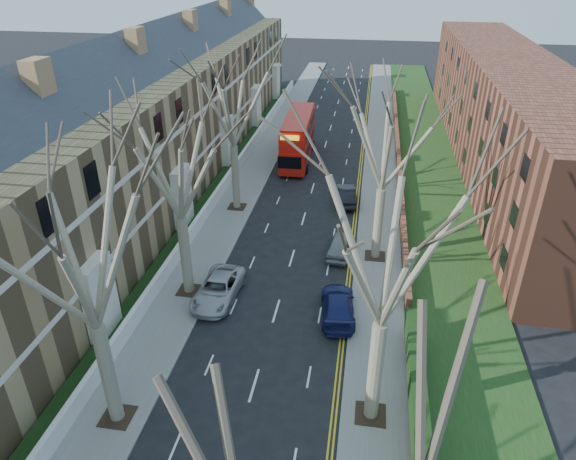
% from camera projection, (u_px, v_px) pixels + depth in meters
% --- Properties ---
extents(pavement_left, '(3.00, 102.00, 0.12)m').
position_uv_depth(pavement_left, '(261.00, 160.00, 52.02)').
color(pavement_left, slate).
rests_on(pavement_left, ground).
extents(pavement_right, '(3.00, 102.00, 0.12)m').
position_uv_depth(pavement_right, '(381.00, 167.00, 50.32)').
color(pavement_right, slate).
rests_on(pavement_right, ground).
extents(terrace_left, '(9.70, 78.00, 13.60)m').
position_uv_depth(terrace_left, '(152.00, 128.00, 43.56)').
color(terrace_left, olive).
rests_on(terrace_left, ground).
extents(flats_right, '(13.97, 54.00, 10.00)m').
position_uv_depth(flats_right, '(505.00, 112.00, 49.78)').
color(flats_right, brown).
rests_on(flats_right, ground).
extents(front_wall_left, '(0.30, 78.00, 1.00)m').
position_uv_depth(front_wall_left, '(224.00, 185.00, 45.07)').
color(front_wall_left, white).
rests_on(front_wall_left, ground).
extents(grass_verge_right, '(6.00, 102.00, 0.06)m').
position_uv_depth(grass_verge_right, '(428.00, 169.00, 49.64)').
color(grass_verge_right, '#1A3814').
rests_on(grass_verge_right, ground).
extents(tree_left_mid, '(10.50, 10.50, 14.71)m').
position_uv_depth(tree_left_mid, '(77.00, 237.00, 18.87)').
color(tree_left_mid, '#726951').
rests_on(tree_left_mid, ground).
extents(tree_left_far, '(10.15, 10.15, 14.22)m').
position_uv_depth(tree_left_far, '(174.00, 152.00, 27.67)').
color(tree_left_far, '#726951').
rests_on(tree_left_far, ground).
extents(tree_left_dist, '(10.50, 10.50, 14.71)m').
position_uv_depth(tree_left_dist, '(231.00, 92.00, 37.89)').
color(tree_left_dist, '#726951').
rests_on(tree_left_dist, ground).
extents(tree_right_mid, '(10.50, 10.50, 14.71)m').
position_uv_depth(tree_right_mid, '(390.00, 235.00, 18.98)').
color(tree_right_mid, '#726951').
rests_on(tree_right_mid, ground).
extents(tree_right_far, '(10.15, 10.15, 14.22)m').
position_uv_depth(tree_right_far, '(387.00, 129.00, 31.24)').
color(tree_right_far, '#726951').
rests_on(tree_right_far, ground).
extents(double_decker_bus, '(2.97, 10.74, 4.47)m').
position_uv_depth(double_decker_bus, '(298.00, 139.00, 51.19)').
color(double_decker_bus, red).
rests_on(double_decker_bus, ground).
extents(car_left_far, '(2.58, 5.14, 1.40)m').
position_uv_depth(car_left_far, '(218.00, 289.00, 31.20)').
color(car_left_far, '#AAAAB0').
rests_on(car_left_far, ground).
extents(car_right_near, '(2.41, 4.90, 1.37)m').
position_uv_depth(car_right_near, '(338.00, 306.00, 29.77)').
color(car_right_near, navy).
rests_on(car_right_near, ground).
extents(car_right_mid, '(1.98, 4.15, 1.37)m').
position_uv_depth(car_right_mid, '(341.00, 245.00, 35.81)').
color(car_right_mid, gray).
rests_on(car_right_mid, ground).
extents(car_right_far, '(2.02, 4.51, 1.44)m').
position_uv_depth(car_right_far, '(346.00, 195.00, 43.06)').
color(car_right_far, black).
rests_on(car_right_far, ground).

